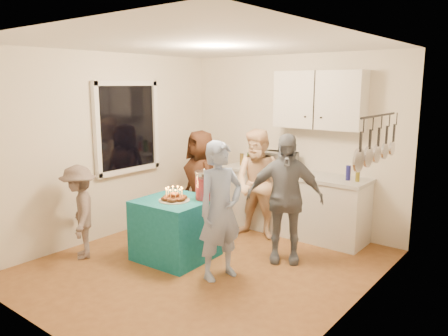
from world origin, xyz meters
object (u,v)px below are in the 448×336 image
Objects in this scene: microwave at (279,161)px; punch_jar at (204,186)px; woman_back_right at (284,198)px; man_birthday at (221,211)px; party_table at (176,229)px; woman_back_left at (201,181)px; child_near_left at (80,212)px; counter at (291,204)px; woman_back_center at (259,184)px.

microwave is 1.45× the size of punch_jar.
woman_back_right reaches higher than microwave.
party_table is at bearing 99.21° from man_birthday.
punch_jar is 1.07m from woman_back_left.
child_near_left is at bearing 126.15° from man_birthday.
child_near_left is (-0.51, -1.72, -0.16)m from woman_back_left.
punch_jar is (-0.37, -1.53, 0.50)m from counter.
woman_back_center reaches higher than party_table.
party_table is (-0.65, -1.75, -0.05)m from counter.
punch_jar is 0.22× the size of woman_back_center.
woman_back_left is at bearing -171.23° from woman_back_center.
woman_back_left is at bearing -144.89° from counter.
microwave is 0.41× the size of child_near_left.
child_near_left is at bearing -84.53° from woman_back_left.
woman_back_left reaches higher than child_near_left.
man_birthday is at bearing -83.73° from woman_back_center.
counter is at bearing 56.93° from woman_back_left.
man_birthday reaches higher than woman_back_left.
woman_back_left is at bearing 133.70° from punch_jar.
woman_back_right is 1.34× the size of child_near_left.
punch_jar is at bearing -106.19° from woman_back_center.
man_birthday is at bearing -83.66° from microwave.
woman_back_right is (1.11, 0.77, 0.42)m from party_table.
party_table is 0.90m from man_birthday.
child_near_left is (-1.74, -0.65, -0.19)m from man_birthday.
punch_jar is at bearing -24.49° from woman_back_left.
woman_back_center reaches higher than counter.
woman_back_left reaches higher than microwave.
counter is 1.41× the size of woman_back_center.
counter is 1.88m from man_birthday.
microwave reaches higher than party_table.
child_near_left is at bearing -122.70° from counter.
woman_back_left reaches higher than party_table.
woman_back_right reaches higher than counter.
counter is 1.65m from punch_jar.
microwave is at bearing 94.77° from woman_back_right.
punch_jar is (-0.14, -1.53, -0.12)m from microwave.
microwave reaches higher than counter.
woman_back_center is at bearing 72.52° from party_table.
party_table is 2.50× the size of punch_jar.
woman_back_center is (0.11, 1.05, -0.15)m from punch_jar.
party_table is 1.22m from child_near_left.
man_birthday reaches higher than punch_jar.
microwave is 2.88m from child_near_left.
woman_back_right is at bearing 33.55° from punch_jar.
woman_back_center is at bearing -97.92° from microwave.
counter is 2.97m from child_near_left.
punch_jar is at bearing 74.15° from man_birthday.
microwave is 1.92m from party_table.
man_birthday reaches higher than party_table.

